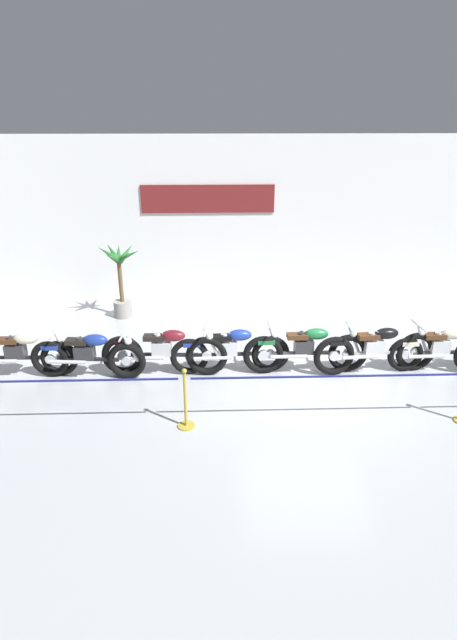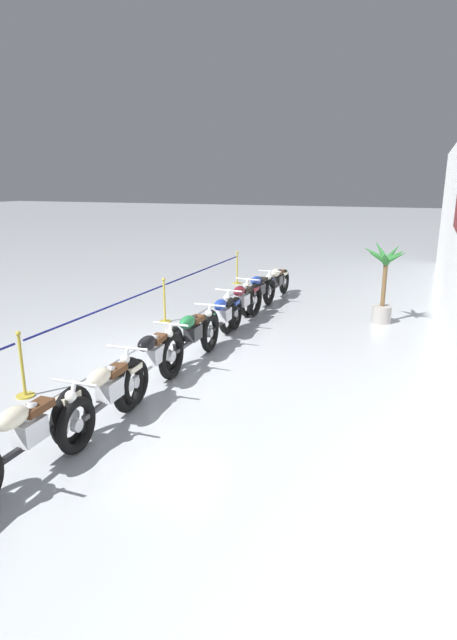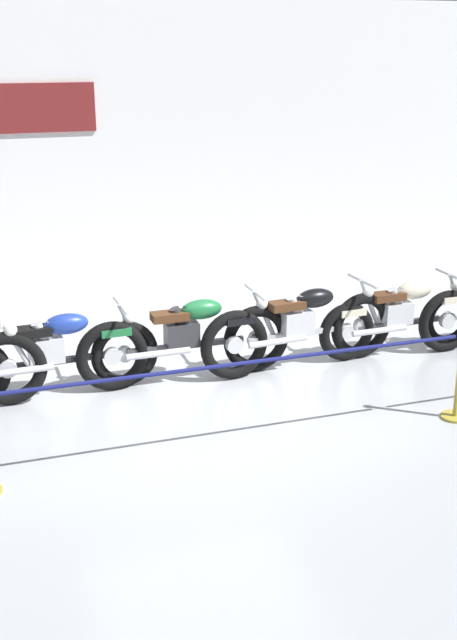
{
  "view_description": "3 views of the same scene",
  "coord_description": "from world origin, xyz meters",
  "px_view_note": "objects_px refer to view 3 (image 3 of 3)",
  "views": [
    {
      "loc": [
        -1.76,
        -7.87,
        4.7
      ],
      "look_at": [
        -1.46,
        1.25,
        0.88
      ],
      "focal_mm": 28.0,
      "sensor_mm": 36.0,
      "label": 1
    },
    {
      "loc": [
        7.8,
        4.4,
        3.2
      ],
      "look_at": [
        -0.4,
        1.23,
        0.75
      ],
      "focal_mm": 28.0,
      "sensor_mm": 36.0,
      "label": 2
    },
    {
      "loc": [
        -2.11,
        -7.28,
        3.57
      ],
      "look_at": [
        0.72,
        1.34,
        0.41
      ],
      "focal_mm": 45.0,
      "sensor_mm": 36.0,
      "label": 3
    }
  ],
  "objects_px": {
    "motorcycle_blue_3": "(52,355)",
    "stanchion_far_left": "(49,400)",
    "motorcycle_black_5": "(301,328)",
    "motorcycle_cream_6": "(400,317)",
    "motorcycle_green_4": "(187,340)"
  },
  "relations": [
    {
      "from": "motorcycle_green_4",
      "to": "stanchion_far_left",
      "type": "height_order",
      "value": "stanchion_far_left"
    },
    {
      "from": "stanchion_far_left",
      "to": "motorcycle_cream_6",
      "type": "bearing_deg",
      "value": 22.32
    },
    {
      "from": "motorcycle_green_4",
      "to": "motorcycle_black_5",
      "type": "height_order",
      "value": "motorcycle_black_5"
    },
    {
      "from": "motorcycle_cream_6",
      "to": "motorcycle_black_5",
      "type": "bearing_deg",
      "value": -177.16
    },
    {
      "from": "motorcycle_blue_3",
      "to": "stanchion_far_left",
      "type": "relative_size",
      "value": 0.16
    },
    {
      "from": "motorcycle_blue_3",
      "to": "motorcycle_black_5",
      "type": "bearing_deg",
      "value": -1.73
    },
    {
      "from": "motorcycle_cream_6",
      "to": "motorcycle_green_4",
      "type": "bearing_deg",
      "value": -179.76
    },
    {
      "from": "motorcycle_green_4",
      "to": "motorcycle_cream_6",
      "type": "height_order",
      "value": "motorcycle_green_4"
    },
    {
      "from": "motorcycle_green_4",
      "to": "stanchion_far_left",
      "type": "bearing_deg",
      "value": -133.4
    },
    {
      "from": "motorcycle_black_5",
      "to": "motorcycle_blue_3",
      "type": "bearing_deg",
      "value": 178.27
    },
    {
      "from": "motorcycle_black_5",
      "to": "stanchion_far_left",
      "type": "distance_m",
      "value": 3.46
    },
    {
      "from": "motorcycle_blue_3",
      "to": "motorcycle_cream_6",
      "type": "height_order",
      "value": "motorcycle_blue_3"
    },
    {
      "from": "motorcycle_green_4",
      "to": "stanchion_far_left",
      "type": "relative_size",
      "value": 0.17
    },
    {
      "from": "motorcycle_blue_3",
      "to": "stanchion_far_left",
      "type": "xyz_separation_m",
      "value": [
        -0.2,
        -1.79,
        0.3
      ]
    },
    {
      "from": "motorcycle_blue_3",
      "to": "motorcycle_green_4",
      "type": "bearing_deg",
      "value": -1.19
    }
  ]
}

